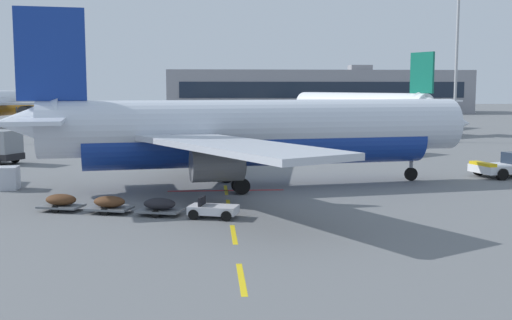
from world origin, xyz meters
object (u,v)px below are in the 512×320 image
at_px(uld_cargo_container, 6,178).
at_px(baggage_train, 135,205).
at_px(fuel_service_truck, 375,139).
at_px(airliner_foreground, 252,132).
at_px(airliner_mid_left, 360,106).
at_px(apron_light_mast_far, 458,28).
at_px(airliner_far_center, 6,102).

bearing_deg(uld_cargo_container, baggage_train, -43.16).
bearing_deg(fuel_service_truck, baggage_train, -126.40).
relative_size(airliner_foreground, fuel_service_truck, 4.90).
xyz_separation_m(airliner_mid_left, apron_light_mast_far, (6.49, -23.80, 10.59)).
bearing_deg(baggage_train, fuel_service_truck, 53.60).
relative_size(airliner_far_center, fuel_service_truck, 5.13).
relative_size(airliner_mid_left, baggage_train, 2.88).
distance_m(airliner_mid_left, uld_cargo_container, 70.11).
relative_size(airliner_far_center, uld_cargo_container, 21.02).
bearing_deg(fuel_service_truck, uld_cargo_container, -147.47).
height_order(airliner_foreground, fuel_service_truck, airliner_foreground).
height_order(airliner_mid_left, apron_light_mast_far, apron_light_mast_far).
bearing_deg(airliner_mid_left, airliner_far_center, 159.26).
relative_size(airliner_far_center, apron_light_mast_far, 1.57).
height_order(airliner_foreground, baggage_train, airliner_foreground).
distance_m(airliner_mid_left, fuel_service_truck, 38.65).
xyz_separation_m(uld_cargo_container, apron_light_mast_far, (45.79, 34.17, 13.74)).
distance_m(airliner_far_center, uld_cargo_container, 86.54).
relative_size(airliner_far_center, baggage_train, 3.16).
height_order(airliner_foreground, apron_light_mast_far, apron_light_mast_far).
distance_m(airliner_mid_left, airliner_far_center, 69.48).
height_order(airliner_mid_left, uld_cargo_container, airliner_mid_left).
distance_m(airliner_mid_left, apron_light_mast_far, 26.84).
height_order(airliner_foreground, airliner_mid_left, airliner_mid_left).
distance_m(airliner_far_center, fuel_service_truck, 84.76).
relative_size(airliner_foreground, airliner_far_center, 0.95).
xyz_separation_m(airliner_far_center, apron_light_mast_far, (71.46, -48.40, 10.40)).
bearing_deg(airliner_far_center, baggage_train, -68.83).
bearing_deg(fuel_service_truck, airliner_far_center, 132.55).
bearing_deg(airliner_far_center, airliner_mid_left, -20.74).
bearing_deg(apron_light_mast_far, airliner_foreground, -129.89).
xyz_separation_m(airliner_foreground, baggage_train, (-7.23, -9.18, -3.42)).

